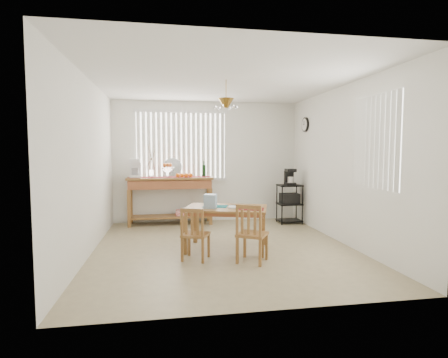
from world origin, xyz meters
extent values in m
cube|color=tan|center=(0.00, 0.00, -0.01)|extent=(4.00, 4.50, 0.01)
cube|color=white|center=(0.00, 2.30, 1.30)|extent=(4.00, 0.10, 2.60)
cube|color=white|center=(0.00, -2.30, 1.30)|extent=(4.00, 0.10, 2.60)
cube|color=white|center=(-2.05, 0.00, 1.30)|extent=(0.10, 4.50, 2.60)
cube|color=white|center=(2.05, 0.00, 1.30)|extent=(0.10, 4.50, 2.60)
cube|color=white|center=(0.00, 0.00, 2.65)|extent=(4.00, 4.50, 0.10)
cube|color=white|center=(-0.55, 2.25, 1.65)|extent=(1.90, 0.01, 1.40)
cube|color=white|center=(-1.45, 2.23, 1.65)|extent=(0.07, 0.03, 1.40)
cube|color=white|center=(-1.34, 2.23, 1.65)|extent=(0.07, 0.03, 1.40)
cube|color=white|center=(-1.24, 2.23, 1.65)|extent=(0.07, 0.03, 1.40)
cube|color=white|center=(-1.13, 2.23, 1.65)|extent=(0.07, 0.03, 1.40)
cube|color=white|center=(-1.03, 2.23, 1.65)|extent=(0.07, 0.03, 1.40)
cube|color=white|center=(-0.92, 2.23, 1.65)|extent=(0.07, 0.03, 1.40)
cube|color=white|center=(-0.81, 2.23, 1.65)|extent=(0.07, 0.03, 1.40)
cube|color=white|center=(-0.71, 2.23, 1.65)|extent=(0.07, 0.03, 1.40)
cube|color=white|center=(-0.60, 2.23, 1.65)|extent=(0.07, 0.03, 1.40)
cube|color=white|center=(-0.50, 2.23, 1.65)|extent=(0.07, 0.03, 1.40)
cube|color=white|center=(-0.39, 2.23, 1.65)|extent=(0.07, 0.03, 1.40)
cube|color=white|center=(-0.29, 2.23, 1.65)|extent=(0.07, 0.03, 1.40)
cube|color=white|center=(-0.18, 2.23, 1.65)|extent=(0.07, 0.03, 1.40)
cube|color=white|center=(-0.08, 2.23, 1.65)|extent=(0.07, 0.03, 1.40)
cube|color=white|center=(0.03, 2.23, 1.65)|extent=(0.07, 0.03, 1.40)
cube|color=white|center=(0.14, 2.23, 1.65)|extent=(0.07, 0.03, 1.40)
cube|color=white|center=(0.24, 2.23, 1.65)|extent=(0.07, 0.03, 1.40)
cube|color=white|center=(0.35, 2.23, 1.65)|extent=(0.07, 0.03, 1.40)
cube|color=white|center=(-0.55, 2.22, 0.92)|extent=(1.98, 0.06, 0.06)
cube|color=white|center=(-0.55, 2.22, 2.38)|extent=(1.98, 0.06, 0.06)
cube|color=white|center=(2.00, -0.90, 1.65)|extent=(0.01, 1.10, 1.30)
cube|color=white|center=(1.99, -1.40, 1.65)|extent=(0.03, 0.07, 1.30)
cube|color=white|center=(1.99, -1.29, 1.65)|extent=(0.03, 0.07, 1.30)
cube|color=white|center=(1.99, -1.18, 1.65)|extent=(0.03, 0.07, 1.30)
cube|color=white|center=(1.99, -1.07, 1.65)|extent=(0.03, 0.07, 1.30)
cube|color=white|center=(1.99, -0.96, 1.65)|extent=(0.03, 0.07, 1.30)
cube|color=white|center=(1.99, -0.85, 1.65)|extent=(0.03, 0.07, 1.30)
cube|color=white|center=(1.99, -0.74, 1.65)|extent=(0.03, 0.07, 1.30)
cube|color=white|center=(1.99, -0.63, 1.65)|extent=(0.03, 0.07, 1.30)
cube|color=white|center=(1.99, -0.52, 1.65)|extent=(0.03, 0.07, 1.30)
cube|color=white|center=(1.99, -0.41, 1.65)|extent=(0.03, 0.07, 1.30)
cylinder|color=black|center=(1.98, 1.55, 2.08)|extent=(0.04, 0.30, 0.30)
cylinder|color=white|center=(1.95, 1.55, 2.08)|extent=(0.01, 0.25, 0.25)
cylinder|color=olive|center=(0.02, -0.09, 2.43)|extent=(0.01, 0.01, 0.34)
cone|color=olive|center=(0.02, -0.09, 2.25)|extent=(0.24, 0.24, 0.14)
sphere|color=white|center=(0.18, -0.09, 2.19)|extent=(0.05, 0.05, 0.05)
sphere|color=white|center=(0.10, 0.04, 2.19)|extent=(0.05, 0.05, 0.05)
sphere|color=white|center=(-0.06, 0.04, 2.19)|extent=(0.05, 0.05, 0.05)
sphere|color=white|center=(-0.14, -0.09, 2.19)|extent=(0.05, 0.05, 0.05)
sphere|color=white|center=(-0.06, -0.23, 2.19)|extent=(0.05, 0.05, 0.05)
sphere|color=white|center=(0.10, -0.23, 2.19)|extent=(0.05, 0.05, 0.05)
cube|color=olive|center=(-0.80, 1.98, 0.97)|extent=(1.76, 0.49, 0.04)
cube|color=#A05834|center=(-0.80, 1.98, 0.85)|extent=(1.69, 0.45, 0.18)
cube|color=olive|center=(-1.63, 1.79, 0.38)|extent=(0.07, 0.07, 0.76)
cube|color=olive|center=(0.02, 1.79, 0.38)|extent=(0.07, 0.07, 0.76)
cube|color=olive|center=(-1.63, 2.18, 0.38)|extent=(0.07, 0.07, 0.76)
cube|color=olive|center=(0.02, 2.18, 0.38)|extent=(0.07, 0.07, 0.76)
cube|color=olive|center=(-0.80, 1.98, 0.16)|extent=(1.63, 0.43, 0.03)
cube|color=red|center=(-0.53, 1.98, 0.24)|extent=(0.33, 0.24, 0.11)
cube|color=maroon|center=(-0.80, 1.98, 0.99)|extent=(1.67, 0.27, 0.01)
cube|color=white|center=(-1.50, 1.98, 1.02)|extent=(0.22, 0.26, 0.05)
cube|color=white|center=(-1.50, 2.07, 1.15)|extent=(0.22, 0.09, 0.33)
cube|color=white|center=(-1.50, 1.96, 1.34)|extent=(0.22, 0.24, 0.08)
cylinder|color=white|center=(-1.50, 1.95, 1.12)|extent=(0.14, 0.14, 0.14)
cylinder|color=white|center=(-0.86, 1.96, 1.04)|extent=(0.05, 0.05, 0.11)
cone|color=white|center=(-0.86, 1.96, 1.15)|extent=(0.29, 0.29, 0.10)
sphere|color=#B32617|center=(-0.80, 1.96, 1.24)|extent=(0.09, 0.09, 0.09)
sphere|color=#B32617|center=(-0.86, 2.02, 1.24)|extent=(0.09, 0.09, 0.09)
sphere|color=#B32617|center=(-0.91, 1.96, 1.24)|extent=(0.09, 0.09, 0.09)
sphere|color=#B32617|center=(-0.86, 1.91, 1.24)|extent=(0.09, 0.09, 0.09)
sphere|color=orange|center=(-0.65, 1.89, 1.03)|extent=(0.09, 0.09, 0.09)
sphere|color=orange|center=(-0.56, 1.89, 1.03)|extent=(0.09, 0.09, 0.09)
sphere|color=orange|center=(-0.47, 1.89, 1.03)|extent=(0.09, 0.09, 0.09)
sphere|color=orange|center=(-0.38, 1.89, 1.03)|extent=(0.09, 0.09, 0.09)
cylinder|color=silver|center=(-0.75, 2.19, 1.19)|extent=(0.40, 0.10, 0.39)
cylinder|color=white|center=(-1.19, 2.04, 1.07)|extent=(0.09, 0.09, 0.15)
cylinder|color=#4C3823|center=(-1.19, 2.04, 1.39)|extent=(0.09, 0.04, 0.49)
cylinder|color=#4C3823|center=(-1.19, 2.04, 1.42)|extent=(0.15, 0.07, 0.53)
cylinder|color=#4C3823|center=(-1.19, 2.04, 1.36)|extent=(0.19, 0.09, 0.40)
cylinder|color=#4C3823|center=(-1.19, 2.04, 1.45)|extent=(0.06, 0.03, 0.60)
cylinder|color=#4C3823|center=(-1.19, 2.04, 1.35)|extent=(0.24, 0.11, 0.34)
cylinder|color=black|center=(-0.09, 2.04, 1.12)|extent=(0.08, 0.08, 0.25)
cylinder|color=black|center=(-0.09, 2.04, 1.29)|extent=(0.03, 0.03, 0.09)
cylinder|color=black|center=(1.48, 1.50, 0.41)|extent=(0.02, 0.02, 0.82)
cylinder|color=black|center=(1.92, 1.50, 0.41)|extent=(0.02, 0.02, 0.82)
cylinder|color=black|center=(1.48, 1.85, 0.41)|extent=(0.02, 0.02, 0.82)
cylinder|color=black|center=(1.92, 1.85, 0.41)|extent=(0.02, 0.02, 0.82)
cube|color=black|center=(1.70, 1.67, 0.81)|extent=(0.48, 0.39, 0.03)
cube|color=black|center=(1.70, 1.67, 0.41)|extent=(0.48, 0.39, 0.02)
cube|color=black|center=(1.70, 1.67, 0.06)|extent=(0.48, 0.39, 0.02)
cube|color=black|center=(1.70, 1.67, 0.53)|extent=(0.37, 0.29, 0.21)
cube|color=black|center=(1.70, 1.65, 0.85)|extent=(0.19, 0.23, 0.05)
cube|color=black|center=(1.70, 1.73, 0.97)|extent=(0.19, 0.08, 0.29)
cube|color=black|center=(1.70, 1.65, 1.13)|extent=(0.19, 0.21, 0.07)
cylinder|color=silver|center=(1.70, 1.64, 0.94)|extent=(0.13, 0.13, 0.13)
cube|color=olive|center=(0.02, -0.09, 0.65)|extent=(1.42, 1.13, 0.04)
cube|color=#A05834|center=(0.02, -0.09, 0.60)|extent=(1.31, 1.02, 0.05)
cube|color=olive|center=(-0.62, -0.25, 0.29)|extent=(0.08, 0.08, 0.57)
cube|color=olive|center=(0.46, -0.59, 0.29)|extent=(0.08, 0.08, 0.57)
cube|color=olive|center=(-0.41, 0.41, 0.29)|extent=(0.08, 0.08, 0.57)
cube|color=olive|center=(0.67, 0.06, 0.29)|extent=(0.08, 0.08, 0.57)
cube|color=#146D74|center=(-0.13, 0.00, 0.67)|extent=(0.43, 0.37, 0.01)
cube|color=maroon|center=(0.36, -0.34, 0.67)|extent=(0.43, 0.37, 0.01)
cube|color=white|center=(0.18, -0.19, 0.67)|extent=(0.32, 0.28, 0.02)
cube|color=black|center=(0.21, -0.08, 0.68)|extent=(0.26, 0.11, 0.03)
cube|color=#90B2D1|center=(-0.23, -0.15, 0.77)|extent=(0.22, 0.22, 0.21)
cube|color=olive|center=(-0.49, -0.53, 0.35)|extent=(0.45, 0.45, 0.03)
cube|color=olive|center=(-0.29, -0.45, 0.17)|extent=(0.04, 0.04, 0.34)
cube|color=olive|center=(-0.56, -0.33, 0.17)|extent=(0.04, 0.04, 0.34)
cube|color=olive|center=(-0.41, -0.72, 0.17)|extent=(0.04, 0.04, 0.34)
cube|color=olive|center=(-0.68, -0.61, 0.17)|extent=(0.04, 0.04, 0.34)
cube|color=olive|center=(-0.41, -0.73, 0.56)|extent=(0.04, 0.04, 0.38)
cube|color=olive|center=(-0.68, -0.62, 0.56)|extent=(0.04, 0.04, 0.38)
cube|color=olive|center=(-0.55, -0.67, 0.72)|extent=(0.30, 0.14, 0.05)
cube|color=olive|center=(-0.47, -0.70, 0.54)|extent=(0.04, 0.03, 0.30)
cube|color=olive|center=(-0.55, -0.67, 0.54)|extent=(0.04, 0.03, 0.30)
cube|color=olive|center=(-0.62, -0.64, 0.54)|extent=(0.04, 0.03, 0.30)
cube|color=olive|center=(0.27, -0.77, 0.38)|extent=(0.52, 0.52, 0.04)
cube|color=olive|center=(0.50, -0.71, 0.18)|extent=(0.05, 0.05, 0.37)
cube|color=olive|center=(0.22, -0.55, 0.18)|extent=(0.05, 0.05, 0.37)
cube|color=olive|center=(0.33, -0.99, 0.18)|extent=(0.05, 0.05, 0.37)
cube|color=olive|center=(0.05, -0.82, 0.18)|extent=(0.05, 0.05, 0.37)
cube|color=olive|center=(0.32, -1.00, 0.61)|extent=(0.04, 0.04, 0.41)
cube|color=olive|center=(0.05, -0.83, 0.61)|extent=(0.04, 0.04, 0.41)
cube|color=olive|center=(0.19, -0.91, 0.79)|extent=(0.30, 0.20, 0.05)
cube|color=olive|center=(0.26, -0.96, 0.59)|extent=(0.04, 0.03, 0.33)
cube|color=olive|center=(0.19, -0.91, 0.59)|extent=(0.04, 0.03, 0.33)
cube|color=olive|center=(0.11, -0.87, 0.59)|extent=(0.04, 0.03, 0.33)
camera|label=1|loc=(-0.89, -5.36, 1.51)|focal=28.00mm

